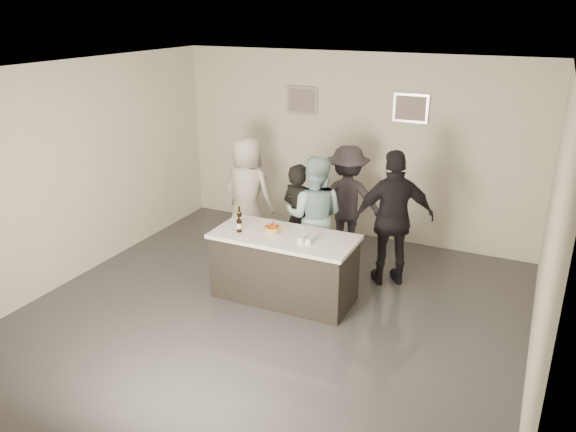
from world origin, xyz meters
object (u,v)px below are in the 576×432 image
(person_guest_left, at_px, (247,192))
(person_guest_back, at_px, (347,201))
(beer_bottle_b, at_px, (239,222))
(person_main_black, at_px, (299,218))
(person_guest_right, at_px, (394,219))
(bar_counter, at_px, (284,267))
(beer_bottle_a, at_px, (239,216))
(cake, at_px, (272,230))
(person_main_blue, at_px, (314,216))

(person_guest_left, distance_m, person_guest_back, 1.59)
(beer_bottle_b, height_order, person_guest_left, person_guest_left)
(person_main_black, distance_m, person_guest_right, 1.35)
(bar_counter, bearing_deg, person_guest_back, 82.22)
(beer_bottle_a, bearing_deg, person_guest_back, 60.75)
(bar_counter, xyz_separation_m, person_guest_left, (-1.32, 1.41, 0.43))
(bar_counter, height_order, person_guest_left, person_guest_left)
(beer_bottle_b, bearing_deg, person_guest_back, 66.76)
(person_main_black, bearing_deg, cake, 109.67)
(bar_counter, relative_size, person_guest_right, 0.98)
(person_main_black, height_order, person_guest_left, person_guest_left)
(cake, xyz_separation_m, person_main_black, (-0.01, 0.87, -0.14))
(cake, xyz_separation_m, person_guest_left, (-1.14, 1.40, -0.06))
(beer_bottle_a, height_order, person_guest_right, person_guest_right)
(cake, relative_size, beer_bottle_a, 0.81)
(person_main_blue, height_order, person_guest_left, person_guest_left)
(person_main_blue, bearing_deg, bar_counter, 75.71)
(beer_bottle_b, relative_size, person_guest_right, 0.14)
(person_main_blue, xyz_separation_m, person_guest_right, (1.08, 0.18, 0.07))
(person_main_black, xyz_separation_m, person_guest_back, (0.42, 0.86, 0.06))
(beer_bottle_a, height_order, person_main_black, person_main_black)
(beer_bottle_a, relative_size, person_main_black, 0.16)
(beer_bottle_b, height_order, person_guest_back, person_guest_back)
(beer_bottle_b, distance_m, person_main_black, 1.12)
(beer_bottle_b, bearing_deg, person_guest_left, 115.44)
(bar_counter, xyz_separation_m, beer_bottle_b, (-0.57, -0.15, 0.58))
(bar_counter, xyz_separation_m, person_guest_right, (1.15, 1.03, 0.50))
(person_main_blue, bearing_deg, beer_bottle_a, 35.78)
(beer_bottle_b, bearing_deg, person_main_blue, 57.35)
(person_guest_right, relative_size, person_guest_back, 1.11)
(person_guest_right, bearing_deg, person_main_blue, -20.17)
(person_main_blue, bearing_deg, person_guest_right, 179.78)
(person_guest_left, bearing_deg, beer_bottle_a, 120.28)
(beer_bottle_b, distance_m, person_guest_back, 2.07)
(person_guest_left, xyz_separation_m, person_guest_back, (1.55, 0.33, -0.02))
(cake, distance_m, person_guest_right, 1.67)
(bar_counter, xyz_separation_m, person_guest_back, (0.24, 1.74, 0.41))
(person_guest_back, bearing_deg, cake, 58.76)
(beer_bottle_b, relative_size, person_main_black, 0.16)
(beer_bottle_a, distance_m, person_guest_right, 2.08)
(person_main_black, xyz_separation_m, person_guest_right, (1.33, 0.16, 0.15))
(bar_counter, bearing_deg, beer_bottle_b, -165.41)
(cake, relative_size, person_main_black, 0.13)
(person_guest_right, bearing_deg, person_main_black, -23.01)
(person_main_blue, height_order, person_guest_right, person_guest_right)
(beer_bottle_a, distance_m, beer_bottle_b, 0.25)
(cake, bearing_deg, person_main_blue, 74.15)
(cake, bearing_deg, bar_counter, -2.65)
(person_main_black, relative_size, person_guest_back, 0.93)
(beer_bottle_a, bearing_deg, bar_counter, -6.06)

